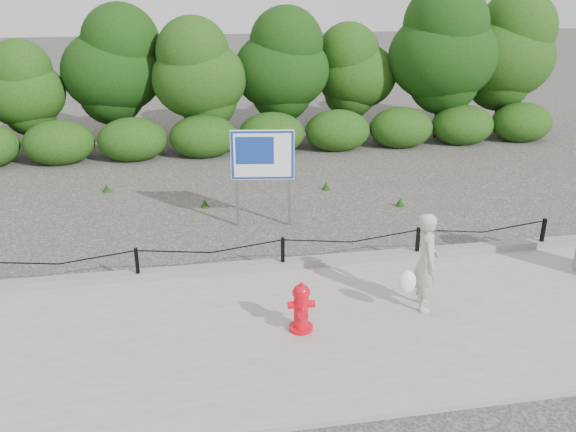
# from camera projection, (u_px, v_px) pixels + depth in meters

# --- Properties ---
(ground) EXTENTS (90.00, 90.00, 0.00)m
(ground) POSITION_uv_depth(u_px,v_px,m) (283.00, 273.00, 10.85)
(ground) COLOR #2D2B28
(ground) RESTS_ON ground
(sidewalk) EXTENTS (14.00, 4.00, 0.08)m
(sidewalk) POSITION_uv_depth(u_px,v_px,m) (306.00, 331.00, 9.01)
(sidewalk) COLOR gray
(sidewalk) RESTS_ON ground
(curb) EXTENTS (14.00, 0.22, 0.14)m
(curb) POSITION_uv_depth(u_px,v_px,m) (282.00, 264.00, 10.84)
(curb) COLOR slate
(curb) RESTS_ON sidewalk
(chain_barrier) EXTENTS (10.06, 0.06, 0.60)m
(chain_barrier) POSITION_uv_depth(u_px,v_px,m) (283.00, 249.00, 10.68)
(chain_barrier) COLOR black
(chain_barrier) RESTS_ON sidewalk
(treeline) EXTENTS (20.36, 3.59, 4.64)m
(treeline) POSITION_uv_depth(u_px,v_px,m) (277.00, 63.00, 18.31)
(treeline) COLOR black
(treeline) RESTS_ON ground
(fire_hydrant) EXTENTS (0.41, 0.41, 0.77)m
(fire_hydrant) POSITION_uv_depth(u_px,v_px,m) (301.00, 308.00, 8.84)
(fire_hydrant) COLOR red
(fire_hydrant) RESTS_ON sidewalk
(pedestrian) EXTENTS (0.74, 0.64, 1.57)m
(pedestrian) POSITION_uv_depth(u_px,v_px,m) (425.00, 263.00, 9.29)
(pedestrian) COLOR #B1A997
(pedestrian) RESTS_ON sidewalk
(advertising_sign) EXTENTS (1.28, 0.27, 2.06)m
(advertising_sign) POSITION_uv_depth(u_px,v_px,m) (262.00, 159.00, 12.32)
(advertising_sign) COLOR slate
(advertising_sign) RESTS_ON ground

